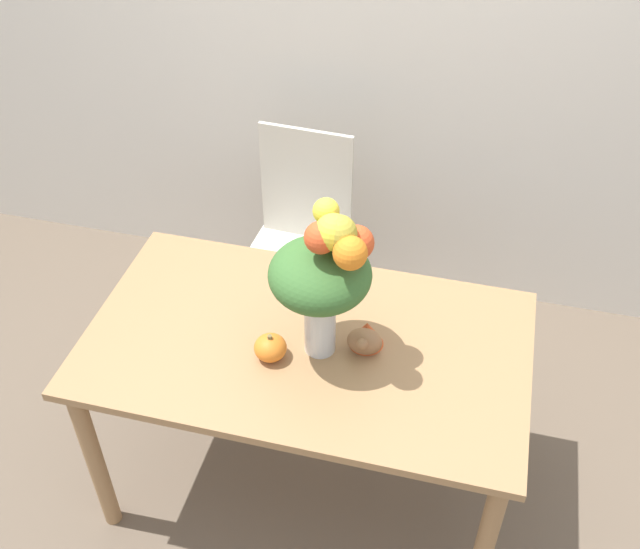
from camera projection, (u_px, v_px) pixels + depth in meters
The scene contains 7 objects.
ground_plane at pixel (309, 476), 2.90m from camera, with size 12.00×12.00×0.00m, color brown.
wall_back at pixel (388, 10), 2.95m from camera, with size 8.00×0.06×2.70m.
dining_table at pixel (307, 362), 2.47m from camera, with size 1.42×0.82×0.75m.
flower_vase at pixel (324, 273), 2.17m from camera, with size 0.31×0.31×0.54m.
pumpkin at pixel (270, 348), 2.33m from camera, with size 0.10×0.10×0.09m.
turkey_figurine at pixel (366, 336), 2.36m from camera, with size 0.11×0.15×0.09m.
dining_chair_near_window at pixel (298, 243), 3.20m from camera, with size 0.44×0.44×0.98m.
Camera 1 is at (0.46, -1.62, 2.49)m, focal length 42.00 mm.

